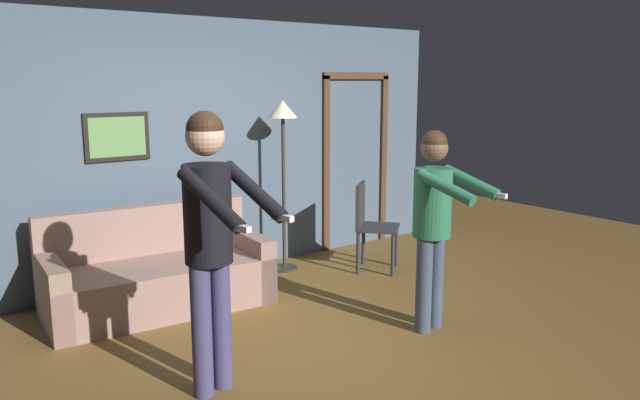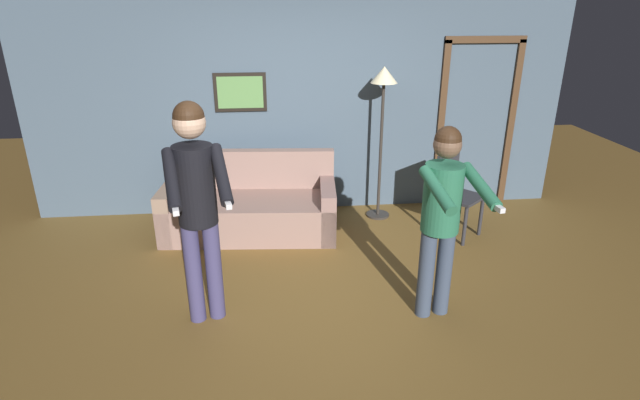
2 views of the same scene
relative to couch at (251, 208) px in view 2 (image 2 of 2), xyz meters
The scene contains 7 objects.
ground_plane 1.57m from the couch, 65.99° to the right, with size 12.00×12.00×0.00m, color brown.
back_wall_assembly 1.38m from the couch, 44.79° to the left, with size 6.40×0.10×2.60m.
couch is the anchor object (origin of this frame).
torchiere_lamp 1.95m from the couch, 10.22° to the left, with size 0.30×0.30×1.79m.
person_standing_left 1.90m from the couch, 100.64° to the right, with size 0.53×0.73×1.81m.
person_standing_right 2.48m from the couch, 49.07° to the right, with size 0.49×0.66×1.61m.
dining_chair_distant 2.28m from the couch, ahead, with size 0.59×0.59×0.93m.
Camera 2 is at (-0.37, -3.83, 2.47)m, focal length 28.00 mm.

